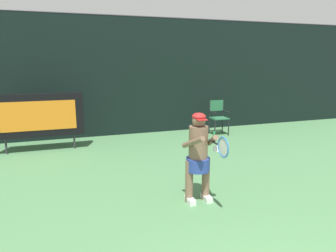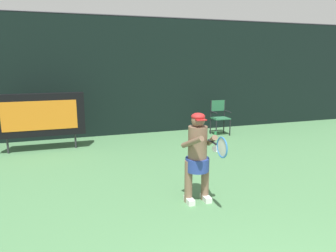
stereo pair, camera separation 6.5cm
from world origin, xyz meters
TOP-DOWN VIEW (x-y plane):
  - backdrop_screen at (0.00, 8.50)m, footprint 18.00×0.12m
  - scoreboard at (-2.38, 7.29)m, footprint 2.20×0.21m
  - umpire_chair at (2.85, 7.52)m, footprint 0.52×0.44m
  - water_bottle at (2.47, 7.01)m, footprint 0.07×0.07m
  - tennis_player at (0.29, 3.34)m, footprint 0.54×0.62m
  - tennis_racket at (0.40, 2.74)m, footprint 0.03×0.60m

SIDE VIEW (x-z plane):
  - water_bottle at x=2.47m, z-range -0.01..0.26m
  - umpire_chair at x=2.85m, z-range 0.08..1.16m
  - tennis_player at x=0.29m, z-range 0.07..1.57m
  - scoreboard at x=-2.38m, z-range 0.20..1.70m
  - tennis_racket at x=0.40m, z-range 0.94..1.25m
  - backdrop_screen at x=0.00m, z-range -0.02..3.64m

